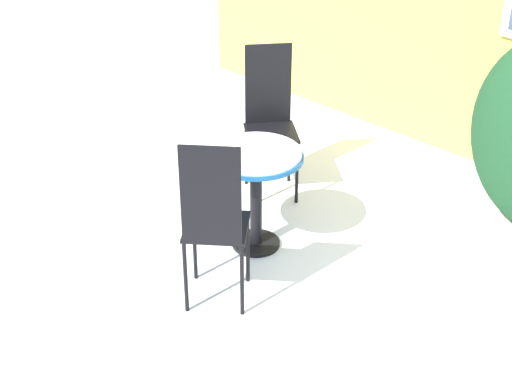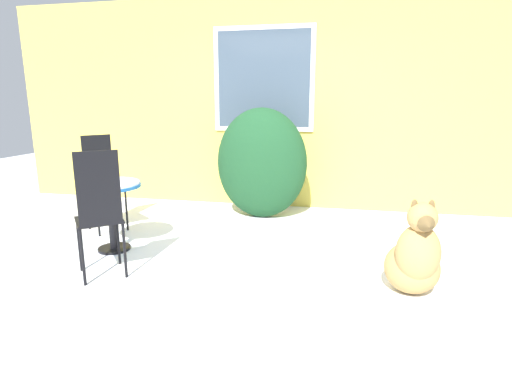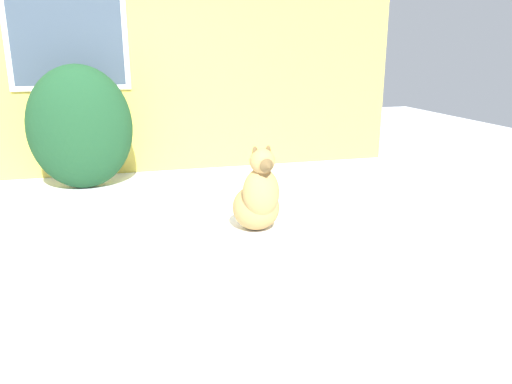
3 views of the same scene
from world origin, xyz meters
The scene contains 4 objects.
ground_plane centered at (0.00, 0.00, 0.00)m, with size 16.00×16.00×0.00m, color white.
house_wall centered at (-0.01, 2.20, 1.46)m, with size 8.00×0.10×2.88m.
shrub_left centered at (-0.13, 1.56, 0.70)m, with size 1.16×0.61×1.41m.
dog centered at (1.44, -0.34, 0.30)m, with size 0.45×0.66×0.79m.
Camera 3 is at (0.33, -4.39, 1.58)m, focal length 35.00 mm.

